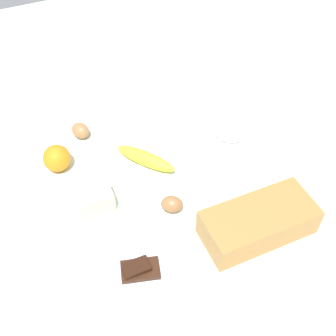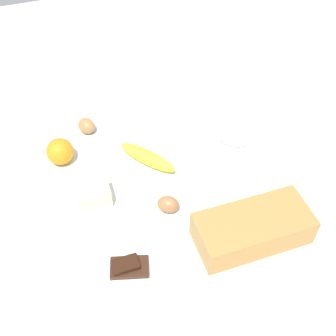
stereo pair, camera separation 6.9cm
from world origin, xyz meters
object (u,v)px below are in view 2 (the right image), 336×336
at_px(egg_beside_bowl, 86,126).
at_px(chocolate_plate, 129,269).
at_px(banana, 147,157).
at_px(butter_block, 93,195).
at_px(egg_near_butter, 168,204).
at_px(flour_bowl, 235,138).
at_px(loaf_pan, 253,228).
at_px(orange_fruit, 60,152).

relative_size(egg_beside_bowl, chocolate_plate, 0.46).
distance_m(banana, chocolate_plate, 0.36).
bearing_deg(banana, chocolate_plate, 65.44).
bearing_deg(butter_block, egg_near_butter, 153.33).
bearing_deg(butter_block, flour_bowl, -170.44).
distance_m(flour_bowl, egg_near_butter, 0.32).
bearing_deg(egg_beside_bowl, flour_bowl, 152.87).
height_order(loaf_pan, banana, loaf_pan).
relative_size(flour_bowl, egg_beside_bowl, 2.14).
relative_size(banana, egg_beside_bowl, 3.17).
bearing_deg(orange_fruit, egg_near_butter, 130.65).
relative_size(loaf_pan, orange_fruit, 3.61).
xyz_separation_m(loaf_pan, chocolate_plate, (0.31, -0.01, -0.03)).
distance_m(orange_fruit, egg_beside_bowl, 0.14).
bearing_deg(orange_fruit, egg_beside_bowl, -133.49).
bearing_deg(egg_near_butter, chocolate_plate, 43.59).
distance_m(flour_bowl, butter_block, 0.45).
distance_m(banana, egg_near_butter, 0.18).
distance_m(flour_bowl, egg_beside_bowl, 0.46).
xyz_separation_m(loaf_pan, egg_beside_bowl, (0.30, -0.52, -0.02)).
height_order(flour_bowl, banana, flour_bowl).
xyz_separation_m(banana, orange_fruit, (0.23, -0.09, 0.02)).
bearing_deg(loaf_pan, butter_block, -34.46).
relative_size(flour_bowl, chocolate_plate, 0.99).
relative_size(butter_block, chocolate_plate, 0.69).
relative_size(banana, chocolate_plate, 1.46).
distance_m(butter_block, chocolate_plate, 0.23).
height_order(orange_fruit, egg_near_butter, orange_fruit).
distance_m(butter_block, egg_beside_bowl, 0.29).
bearing_deg(banana, butter_block, 27.58).
height_order(banana, egg_beside_bowl, egg_beside_bowl).
height_order(egg_near_butter, egg_beside_bowl, egg_beside_bowl).
bearing_deg(banana, orange_fruit, -20.49).
bearing_deg(banana, egg_beside_bowl, -53.94).
bearing_deg(egg_near_butter, butter_block, -26.67).
bearing_deg(flour_bowl, chocolate_plate, 36.25).
xyz_separation_m(butter_block, chocolate_plate, (-0.03, 0.23, -0.02)).
relative_size(banana, butter_block, 2.11).
bearing_deg(chocolate_plate, banana, -114.56).
bearing_deg(loaf_pan, orange_fruit, -46.14).
distance_m(banana, egg_beside_bowl, 0.23).
relative_size(loaf_pan, egg_near_butter, 4.81).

